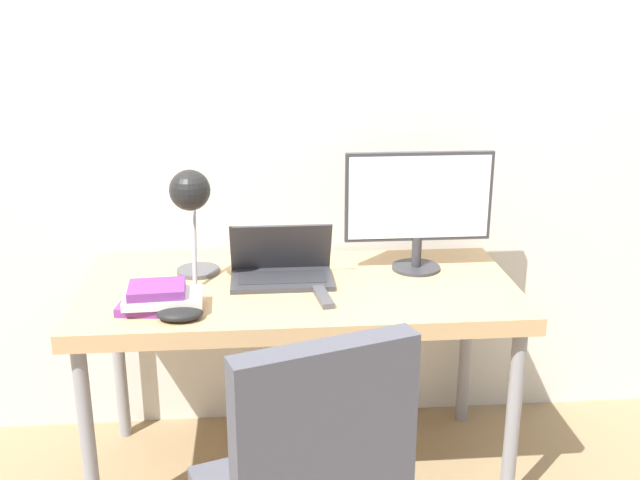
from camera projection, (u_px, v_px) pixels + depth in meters
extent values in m
cube|color=silver|center=(291.00, 115.00, 2.89)|extent=(8.00, 0.05, 2.60)
cube|color=tan|center=(299.00, 293.00, 2.66)|extent=(1.54, 0.72, 0.06)
cylinder|color=gray|center=(88.00, 442.00, 2.44)|extent=(0.05, 0.05, 0.70)
cylinder|color=gray|center=(513.00, 422.00, 2.56)|extent=(0.05, 0.05, 0.70)
cylinder|color=gray|center=(119.00, 359.00, 3.01)|extent=(0.05, 0.05, 0.70)
cylinder|color=gray|center=(466.00, 345.00, 3.12)|extent=(0.05, 0.05, 0.70)
cube|color=#38383D|center=(282.00, 280.00, 2.68)|extent=(0.37, 0.22, 0.02)
cube|color=#2D2D33|center=(282.00, 277.00, 2.68)|extent=(0.31, 0.13, 0.00)
cube|color=#38383D|center=(281.00, 247.00, 2.71)|extent=(0.37, 0.11, 0.19)
cube|color=silver|center=(281.00, 247.00, 2.71)|extent=(0.33, 0.09, 0.17)
cylinder|color=#333338|center=(416.00, 267.00, 2.82)|extent=(0.18, 0.18, 0.01)
cylinder|color=#333338|center=(417.00, 252.00, 2.80)|extent=(0.04, 0.04, 0.11)
cube|color=#333338|center=(419.00, 197.00, 2.73)|extent=(0.54, 0.02, 0.33)
cube|color=silver|center=(419.00, 197.00, 2.72)|extent=(0.52, 0.00, 0.31)
cylinder|color=#4C4C51|center=(198.00, 271.00, 2.78)|extent=(0.16, 0.16, 0.02)
cylinder|color=#99999E|center=(194.00, 231.00, 2.65)|extent=(0.02, 0.17, 0.35)
sphere|color=black|center=(190.00, 190.00, 2.52)|extent=(0.14, 0.14, 0.14)
cube|color=#4C4C56|center=(323.00, 447.00, 1.67)|extent=(0.43, 0.20, 0.50)
cube|color=#753384|center=(157.00, 307.00, 2.44)|extent=(0.26, 0.16, 0.03)
cube|color=silver|center=(163.00, 298.00, 2.43)|extent=(0.26, 0.16, 0.03)
cube|color=#753384|center=(157.00, 289.00, 2.43)|extent=(0.19, 0.16, 0.03)
cube|color=#4C4C51|center=(323.00, 297.00, 2.53)|extent=(0.06, 0.18, 0.02)
ellipsoid|color=black|center=(180.00, 314.00, 2.37)|extent=(0.15, 0.10, 0.04)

